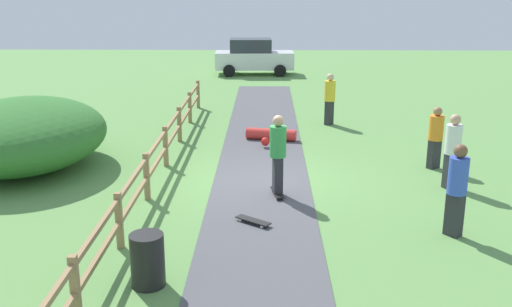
{
  "coord_description": "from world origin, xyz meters",
  "views": [
    {
      "loc": [
        0.13,
        -13.86,
        4.78
      ],
      "look_at": [
        -0.12,
        -0.91,
        1.0
      ],
      "focal_mm": 41.04,
      "sensor_mm": 36.0,
      "label": 1
    }
  ],
  "objects_px": {
    "bystander_blue": "(457,186)",
    "parked_car_white": "(253,57)",
    "bush_large": "(23,134)",
    "skateboard_loose": "(253,220)",
    "bystander_yellow": "(330,97)",
    "skater_fallen": "(271,135)",
    "skater_riding": "(278,151)",
    "bystander_white": "(453,147)",
    "bystander_orange": "(436,135)",
    "trash_bin": "(148,260)"
  },
  "relations": [
    {
      "from": "bush_large",
      "to": "skater_fallen",
      "type": "height_order",
      "value": "bush_large"
    },
    {
      "from": "bystander_yellow",
      "to": "parked_car_white",
      "type": "distance_m",
      "value": 12.06
    },
    {
      "from": "bush_large",
      "to": "bystander_orange",
      "type": "height_order",
      "value": "bush_large"
    },
    {
      "from": "parked_car_white",
      "to": "bystander_blue",
      "type": "bearing_deg",
      "value": -78.19
    },
    {
      "from": "skater_riding",
      "to": "bystander_orange",
      "type": "xyz_separation_m",
      "value": [
        4.22,
        2.22,
        -0.17
      ]
    },
    {
      "from": "bystander_yellow",
      "to": "bystander_white",
      "type": "bearing_deg",
      "value": -71.02
    },
    {
      "from": "bystander_blue",
      "to": "parked_car_white",
      "type": "distance_m",
      "value": 21.55
    },
    {
      "from": "bush_large",
      "to": "bystander_white",
      "type": "bearing_deg",
      "value": -7.21
    },
    {
      "from": "trash_bin",
      "to": "skater_fallen",
      "type": "bearing_deg",
      "value": 77.4
    },
    {
      "from": "skater_fallen",
      "to": "bystander_orange",
      "type": "distance_m",
      "value": 5.18
    },
    {
      "from": "skater_fallen",
      "to": "parked_car_white",
      "type": "relative_size",
      "value": 0.38
    },
    {
      "from": "bush_large",
      "to": "bystander_yellow",
      "type": "bearing_deg",
      "value": 31.0
    },
    {
      "from": "skateboard_loose",
      "to": "parked_car_white",
      "type": "height_order",
      "value": "parked_car_white"
    },
    {
      "from": "bystander_yellow",
      "to": "bystander_blue",
      "type": "bearing_deg",
      "value": -80.99
    },
    {
      "from": "trash_bin",
      "to": "skater_fallen",
      "type": "distance_m",
      "value": 9.42
    },
    {
      "from": "bystander_yellow",
      "to": "skater_fallen",
      "type": "bearing_deg",
      "value": -131.87
    },
    {
      "from": "bystander_orange",
      "to": "bystander_white",
      "type": "relative_size",
      "value": 0.92
    },
    {
      "from": "bystander_blue",
      "to": "trash_bin",
      "type": "bearing_deg",
      "value": -159.52
    },
    {
      "from": "bush_large",
      "to": "bystander_blue",
      "type": "xyz_separation_m",
      "value": [
        10.14,
        -4.2,
        0.1
      ]
    },
    {
      "from": "bush_large",
      "to": "bystander_orange",
      "type": "relative_size",
      "value": 3.05
    },
    {
      "from": "skater_fallen",
      "to": "bush_large",
      "type": "bearing_deg",
      "value": -156.27
    },
    {
      "from": "trash_bin",
      "to": "bystander_orange",
      "type": "bearing_deg",
      "value": 45.25
    },
    {
      "from": "bystander_white",
      "to": "skateboard_loose",
      "type": "bearing_deg",
      "value": -153.4
    },
    {
      "from": "skateboard_loose",
      "to": "bystander_orange",
      "type": "bearing_deg",
      "value": 39.5
    },
    {
      "from": "bystander_white",
      "to": "bush_large",
      "type": "bearing_deg",
      "value": 172.79
    },
    {
      "from": "bush_large",
      "to": "skateboard_loose",
      "type": "distance_m",
      "value": 7.28
    },
    {
      "from": "bush_large",
      "to": "bystander_blue",
      "type": "height_order",
      "value": "same"
    },
    {
      "from": "bush_large",
      "to": "skateboard_loose",
      "type": "height_order",
      "value": "bush_large"
    },
    {
      "from": "bush_large",
      "to": "parked_car_white",
      "type": "bearing_deg",
      "value": 71.28
    },
    {
      "from": "bush_large",
      "to": "bystander_blue",
      "type": "relative_size",
      "value": 2.76
    },
    {
      "from": "skater_fallen",
      "to": "bystander_white",
      "type": "distance_m",
      "value": 6.13
    },
    {
      "from": "skater_riding",
      "to": "parked_car_white",
      "type": "xyz_separation_m",
      "value": [
        -0.99,
        18.95,
        -0.13
      ]
    },
    {
      "from": "trash_bin",
      "to": "skateboard_loose",
      "type": "height_order",
      "value": "trash_bin"
    },
    {
      "from": "bush_large",
      "to": "bystander_yellow",
      "type": "distance_m",
      "value": 10.09
    },
    {
      "from": "bystander_orange",
      "to": "parked_car_white",
      "type": "bearing_deg",
      "value": 107.29
    },
    {
      "from": "skater_fallen",
      "to": "skateboard_loose",
      "type": "distance_m",
      "value": 6.65
    },
    {
      "from": "parked_car_white",
      "to": "bystander_orange",
      "type": "bearing_deg",
      "value": -72.71
    },
    {
      "from": "trash_bin",
      "to": "bystander_orange",
      "type": "distance_m",
      "value": 9.11
    },
    {
      "from": "skater_fallen",
      "to": "bystander_blue",
      "type": "distance_m",
      "value": 7.98
    },
    {
      "from": "trash_bin",
      "to": "parked_car_white",
      "type": "relative_size",
      "value": 0.21
    },
    {
      "from": "skateboard_loose",
      "to": "bystander_yellow",
      "type": "relative_size",
      "value": 0.42
    },
    {
      "from": "skater_riding",
      "to": "parked_car_white",
      "type": "height_order",
      "value": "skater_riding"
    },
    {
      "from": "skater_fallen",
      "to": "parked_car_white",
      "type": "bearing_deg",
      "value": 93.51
    },
    {
      "from": "trash_bin",
      "to": "bush_large",
      "type": "bearing_deg",
      "value": 125.77
    },
    {
      "from": "skater_fallen",
      "to": "bystander_white",
      "type": "bearing_deg",
      "value": -44.69
    },
    {
      "from": "bystander_blue",
      "to": "bystander_white",
      "type": "height_order",
      "value": "bystander_blue"
    },
    {
      "from": "skater_fallen",
      "to": "skateboard_loose",
      "type": "bearing_deg",
      "value": -93.41
    },
    {
      "from": "bystander_white",
      "to": "parked_car_white",
      "type": "relative_size",
      "value": 0.43
    },
    {
      "from": "skater_fallen",
      "to": "bystander_orange",
      "type": "xyz_separation_m",
      "value": [
        4.35,
        -2.73,
        0.72
      ]
    },
    {
      "from": "parked_car_white",
      "to": "bush_large",
      "type": "bearing_deg",
      "value": -108.72
    }
  ]
}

